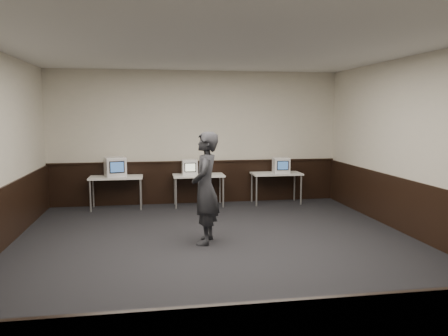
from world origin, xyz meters
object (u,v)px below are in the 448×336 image
object	(u,v)px
desk_right	(276,176)
person	(205,188)
desk_left	(116,180)
emac_left	(115,167)
emac_right	(281,165)
desk_center	(199,178)
emac_center	(190,167)

from	to	relation	value
desk_right	person	xyz separation A→B (m)	(-2.10, -2.99, 0.26)
desk_left	emac_left	distance (m)	0.30
desk_right	emac_right	bearing A→B (deg)	-25.55
desk_right	emac_left	size ratio (longest dim) A/B	2.12
emac_right	person	distance (m)	3.67
desk_center	desk_right	xyz separation A→B (m)	(1.90, 0.00, 0.00)
desk_left	emac_center	size ratio (longest dim) A/B	3.13
desk_left	person	bearing A→B (deg)	-60.38
emac_center	desk_right	bearing A→B (deg)	-0.92
emac_left	emac_center	world-z (taller)	emac_left
desk_right	emac_left	xyz separation A→B (m)	(-3.81, -0.02, 0.29)
desk_left	emac_right	size ratio (longest dim) A/B	2.79
desk_left	emac_left	xyz separation A→B (m)	(-0.01, -0.02, 0.29)
person	desk_right	bearing A→B (deg)	160.01
desk_left	person	world-z (taller)	person
emac_left	person	bearing A→B (deg)	-74.61
desk_center	emac_right	xyz separation A→B (m)	(2.00, -0.05, 0.26)
emac_left	emac_right	world-z (taller)	emac_left
desk_center	emac_right	size ratio (longest dim) A/B	2.79
desk_right	emac_right	xyz separation A→B (m)	(0.10, -0.05, 0.26)
emac_right	desk_left	bearing A→B (deg)	-176.41
emac_right	desk_center	bearing A→B (deg)	-177.09
desk_left	emac_right	distance (m)	3.91
desk_left	emac_center	xyz separation A→B (m)	(1.69, 0.03, 0.25)
emac_center	emac_right	world-z (taller)	emac_right
desk_right	emac_right	distance (m)	0.28
person	desk_center	bearing A→B (deg)	-168.73
desk_center	emac_right	distance (m)	2.02
desk_left	person	distance (m)	3.45
desk_left	emac_center	bearing A→B (deg)	0.97
desk_left	desk_center	xyz separation A→B (m)	(1.90, 0.00, 0.00)
desk_right	emac_center	bearing A→B (deg)	179.22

